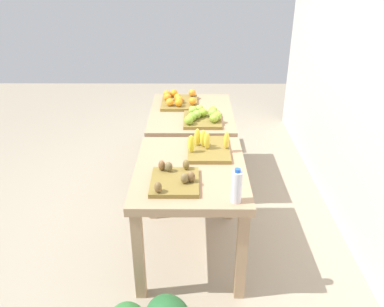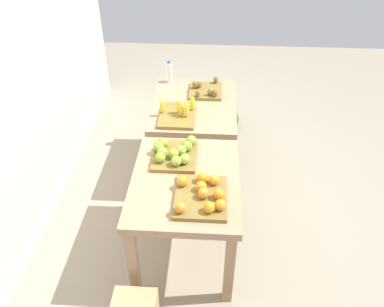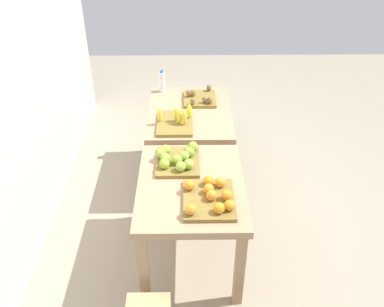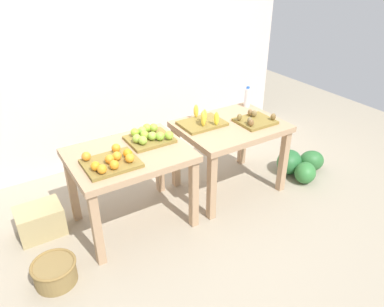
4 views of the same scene
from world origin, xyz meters
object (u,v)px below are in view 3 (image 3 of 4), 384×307
object	(u,v)px
display_table_right	(190,121)
kiwi_bin	(200,98)
display_table_left	(191,195)
apple_bin	(177,159)
watermelon_pile	(208,123)
banana_crate	(176,121)
orange_bin	(210,197)
water_bottle	(162,82)

from	to	relation	value
display_table_right	kiwi_bin	size ratio (longest dim) A/B	2.88
display_table_left	kiwi_bin	world-z (taller)	kiwi_bin
display_table_right	apple_bin	xyz separation A→B (m)	(-0.87, 0.10, 0.16)
display_table_right	watermelon_pile	bearing A→B (deg)	-14.41
apple_bin	banana_crate	distance (m)	0.61
apple_bin	watermelon_pile	distance (m)	1.90
display_table_left	watermelon_pile	distance (m)	2.07
display_table_right	orange_bin	world-z (taller)	orange_bin
banana_crate	kiwi_bin	world-z (taller)	banana_crate
kiwi_bin	apple_bin	bearing A→B (deg)	169.29
display_table_left	watermelon_pile	size ratio (longest dim) A/B	1.58
display_table_left	banana_crate	world-z (taller)	banana_crate
display_table_right	watermelon_pile	size ratio (longest dim) A/B	1.58
banana_crate	watermelon_pile	size ratio (longest dim) A/B	0.67
orange_bin	banana_crate	world-z (taller)	banana_crate
display_table_right	banana_crate	xyz separation A→B (m)	(-0.26, 0.13, 0.15)
display_table_left	watermelon_pile	world-z (taller)	display_table_left
water_bottle	watermelon_pile	size ratio (longest dim) A/B	0.35
orange_bin	banana_crate	xyz separation A→B (m)	(1.07, 0.26, -0.00)
orange_bin	display_table_right	bearing A→B (deg)	5.65
orange_bin	water_bottle	world-z (taller)	water_bottle
display_table_right	apple_bin	world-z (taller)	apple_bin
banana_crate	orange_bin	bearing A→B (deg)	-166.22
display_table_left	orange_bin	world-z (taller)	orange_bin
display_table_right	kiwi_bin	distance (m)	0.28
display_table_left	water_bottle	size ratio (longest dim) A/B	4.48
display_table_left	watermelon_pile	bearing A→B (deg)	-6.42
display_table_left	apple_bin	bearing A→B (deg)	22.64
display_table_right	water_bottle	bearing A→B (deg)	33.12
display_table_left	banana_crate	bearing A→B (deg)	8.65
watermelon_pile	kiwi_bin	bearing A→B (deg)	169.37
apple_bin	watermelon_pile	xyz separation A→B (m)	(1.74, -0.33, -0.68)
banana_crate	water_bottle	distance (m)	0.71
apple_bin	kiwi_bin	distance (m)	1.11
display_table_right	banana_crate	bearing A→B (deg)	153.00
orange_bin	banana_crate	distance (m)	1.10
banana_crate	apple_bin	bearing A→B (deg)	-177.49
banana_crate	watermelon_pile	bearing A→B (deg)	-17.46
orange_bin	water_bottle	size ratio (longest dim) A/B	1.90
orange_bin	watermelon_pile	world-z (taller)	orange_bin
orange_bin	apple_bin	world-z (taller)	apple_bin
apple_bin	display_table_right	bearing A→B (deg)	-6.85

